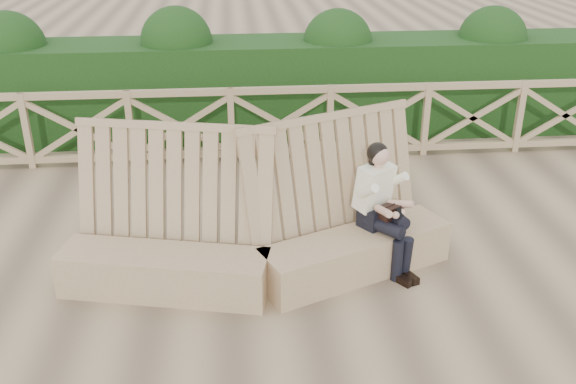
{
  "coord_description": "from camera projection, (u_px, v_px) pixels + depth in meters",
  "views": [
    {
      "loc": [
        -0.69,
        -5.3,
        3.56
      ],
      "look_at": [
        -0.17,
        0.4,
        0.9
      ],
      "focal_mm": 40.0,
      "sensor_mm": 36.0,
      "label": 1
    }
  ],
  "objects": [
    {
      "name": "ground",
      "position": [
        309.0,
        291.0,
        6.34
      ],
      "size": [
        60.0,
        60.0,
        0.0
      ],
      "primitive_type": "plane",
      "color": "brown",
      "rests_on": "ground"
    },
    {
      "name": "bench",
      "position": [
        261.0,
        244.0,
        6.41
      ],
      "size": [
        4.0,
        1.51,
        1.57
      ],
      "rotation": [
        0.0,
        0.0,
        0.08
      ],
      "color": "#907052",
      "rests_on": "ground"
    },
    {
      "name": "woman",
      "position": [
        382.0,
        203.0,
        6.51
      ],
      "size": [
        0.64,
        0.82,
        1.34
      ],
      "rotation": [
        0.0,
        0.0,
        0.61
      ],
      "color": "black",
      "rests_on": "ground"
    },
    {
      "name": "guardrail",
      "position": [
        281.0,
        124.0,
        9.27
      ],
      "size": [
        10.1,
        0.09,
        1.1
      ],
      "color": "#866E4E",
      "rests_on": "ground"
    },
    {
      "name": "hedge",
      "position": [
        275.0,
        88.0,
        10.27
      ],
      "size": [
        12.0,
        1.2,
        1.5
      ],
      "primitive_type": "cube",
      "color": "black",
      "rests_on": "ground"
    }
  ]
}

